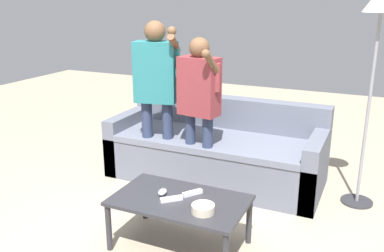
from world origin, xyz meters
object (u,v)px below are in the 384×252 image
(coffee_table, at_px, (180,204))
(snack_bowl, at_px, (203,209))
(player_center, at_px, (199,98))
(player_left, at_px, (156,84))
(game_remote_wand_far, at_px, (171,199))
(floor_lamp, at_px, (380,22))
(game_remote_nunchuk, at_px, (163,192))
(couch, at_px, (217,151))
(game_remote_wand_near, at_px, (192,193))

(coffee_table, bearing_deg, snack_bowl, -26.42)
(player_center, bearing_deg, player_left, 175.27)
(player_left, height_order, game_remote_wand_far, player_left)
(coffee_table, relative_size, game_remote_wand_far, 6.76)
(floor_lamp, xyz_separation_m, game_remote_wand_far, (-1.20, -1.35, -1.20))
(game_remote_nunchuk, height_order, player_left, player_left)
(player_left, bearing_deg, snack_bowl, -48.57)
(game_remote_nunchuk, xyz_separation_m, game_remote_wand_far, (0.10, -0.06, -0.01))
(snack_bowl, xyz_separation_m, game_remote_nunchuk, (-0.38, 0.12, -0.01))
(snack_bowl, xyz_separation_m, game_remote_wand_far, (-0.27, 0.06, -0.01))
(coffee_table, xyz_separation_m, player_left, (-0.71, 0.96, 0.66))
(couch, relative_size, snack_bowl, 13.38)
(snack_bowl, xyz_separation_m, player_left, (-0.95, 1.07, 0.58))
(floor_lamp, bearing_deg, game_remote_wand_far, -131.62)
(snack_bowl, relative_size, floor_lamp, 0.08)
(player_center, height_order, player_left, player_left)
(snack_bowl, height_order, game_remote_wand_near, snack_bowl)
(coffee_table, distance_m, game_remote_wand_far, 0.09)
(coffee_table, xyz_separation_m, game_remote_wand_far, (-0.04, -0.05, 0.06))
(game_remote_wand_near, bearing_deg, player_left, 131.87)
(floor_lamp, distance_m, player_left, 2.00)
(game_remote_nunchuk, bearing_deg, floor_lamp, 44.78)
(snack_bowl, xyz_separation_m, game_remote_wand_near, (-0.18, 0.21, -0.01))
(snack_bowl, xyz_separation_m, player_center, (-0.49, 1.04, 0.50))
(coffee_table, relative_size, snack_bowl, 6.12)
(floor_lamp, xyz_separation_m, player_left, (-1.87, -0.34, -0.60))
(game_remote_nunchuk, bearing_deg, couch, 93.21)
(snack_bowl, relative_size, player_center, 0.11)
(couch, distance_m, game_remote_wand_near, 1.23)
(couch, height_order, snack_bowl, couch)
(floor_lamp, distance_m, player_center, 1.62)
(player_center, distance_m, player_left, 0.47)
(floor_lamp, height_order, player_left, floor_lamp)
(game_remote_nunchuk, xyz_separation_m, floor_lamp, (1.31, 1.30, 1.19))
(game_remote_nunchuk, height_order, player_center, player_center)
(game_remote_nunchuk, xyz_separation_m, player_center, (-0.11, 0.92, 0.51))
(couch, height_order, player_left, player_left)
(couch, distance_m, coffee_table, 1.31)
(couch, bearing_deg, coffee_table, -80.56)
(game_remote_nunchuk, bearing_deg, game_remote_wand_near, 25.06)
(game_remote_nunchuk, xyz_separation_m, game_remote_wand_near, (0.20, 0.09, -0.01))
(couch, xyz_separation_m, snack_bowl, (0.45, -1.41, 0.14))
(player_left, bearing_deg, floor_lamp, 10.33)
(player_left, xyz_separation_m, game_remote_wand_near, (0.77, -0.86, -0.60))
(couch, bearing_deg, player_left, -145.87)
(floor_lamp, bearing_deg, couch, -179.81)
(couch, bearing_deg, game_remote_nunchuk, -86.79)
(game_remote_wand_near, bearing_deg, coffee_table, -120.99)
(couch, relative_size, coffee_table, 2.19)
(couch, height_order, floor_lamp, floor_lamp)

